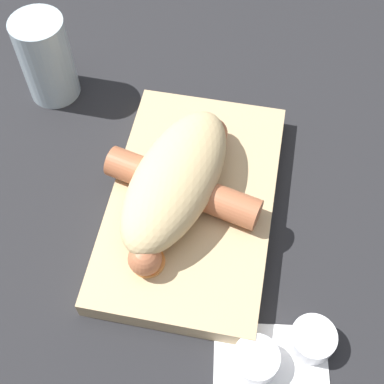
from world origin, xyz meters
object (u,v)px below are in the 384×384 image
(sausage, at_px, (181,191))
(condiment_cup_near, at_px, (255,360))
(condiment_cup_far, at_px, (312,340))
(bread_roll, at_px, (176,178))
(drink_glass, at_px, (46,59))
(food_tray, at_px, (192,203))

(sausage, height_order, condiment_cup_near, sausage)
(condiment_cup_near, xyz_separation_m, condiment_cup_far, (0.03, -0.05, 0.00))
(bread_roll, height_order, condiment_cup_near, bread_roll)
(condiment_cup_far, relative_size, drink_glass, 0.39)
(food_tray, distance_m, bread_roll, 0.05)
(food_tray, height_order, bread_roll, bread_roll)
(condiment_cup_far, bearing_deg, food_tray, 48.06)
(condiment_cup_far, distance_m, drink_glass, 0.43)
(bread_roll, bearing_deg, condiment_cup_near, -145.54)
(sausage, xyz_separation_m, condiment_cup_near, (-0.15, -0.10, -0.03))
(food_tray, height_order, condiment_cup_near, food_tray)
(sausage, distance_m, condiment_cup_far, 0.19)
(bread_roll, relative_size, sausage, 1.01)
(sausage, bearing_deg, bread_roll, 49.00)
(food_tray, relative_size, bread_roll, 1.41)
(sausage, xyz_separation_m, condiment_cup_far, (-0.12, -0.15, -0.03))
(bread_roll, relative_size, condiment_cup_near, 4.61)
(condiment_cup_near, relative_size, drink_glass, 0.39)
(food_tray, bearing_deg, condiment_cup_near, -149.90)
(food_tray, bearing_deg, sausage, 115.96)
(bread_roll, bearing_deg, drink_glass, 53.45)
(condiment_cup_near, height_order, condiment_cup_far, same)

